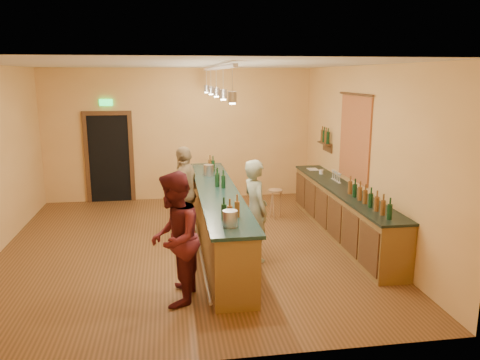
{
  "coord_description": "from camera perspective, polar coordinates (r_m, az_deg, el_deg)",
  "views": [
    {
      "loc": [
        -0.26,
        -8.01,
        3.02
      ],
      "look_at": [
        0.99,
        0.2,
        1.16
      ],
      "focal_mm": 35.0,
      "sensor_mm": 36.0,
      "label": 1
    }
  ],
  "objects": [
    {
      "name": "tasting_bar",
      "position": [
        8.4,
        -2.75,
        -4.08
      ],
      "size": [
        0.73,
        5.1,
        1.38
      ],
      "color": "brown",
      "rests_on": "floor"
    },
    {
      "name": "ceiling",
      "position": [
        8.01,
        -7.02,
        13.82
      ],
      "size": [
        6.5,
        7.0,
        0.02
      ],
      "primitive_type": "cube",
      "color": "silver",
      "rests_on": "wall_back"
    },
    {
      "name": "customer_a",
      "position": [
        6.31,
        -8.0,
        -7.11
      ],
      "size": [
        0.84,
        1.0,
        1.81
      ],
      "primitive_type": "imported",
      "rotation": [
        0.0,
        0.0,
        -1.77
      ],
      "color": "#59191E",
      "rests_on": "floor"
    },
    {
      "name": "customer_b",
      "position": [
        8.79,
        -6.68,
        -1.57
      ],
      "size": [
        0.79,
        1.12,
        1.76
      ],
      "primitive_type": "imported",
      "rotation": [
        0.0,
        0.0,
        -1.96
      ],
      "color": "#997A51",
      "rests_on": "floor"
    },
    {
      "name": "doorway",
      "position": [
        11.72,
        -15.65,
        2.86
      ],
      "size": [
        1.15,
        0.09,
        2.48
      ],
      "color": "black",
      "rests_on": "wall_back"
    },
    {
      "name": "wall_right",
      "position": [
        8.86,
        14.81,
        2.98
      ],
      "size": [
        0.02,
        7.0,
        3.2
      ],
      "primitive_type": "cube",
      "color": "tan",
      "rests_on": "floor"
    },
    {
      "name": "bottle_shelf",
      "position": [
        10.57,
        10.37,
        5.06
      ],
      "size": [
        0.17,
        0.55,
        0.54
      ],
      "color": "#432114",
      "rests_on": "wall_right"
    },
    {
      "name": "tapestry",
      "position": [
        9.18,
        13.8,
        4.94
      ],
      "size": [
        0.03,
        1.4,
        1.6
      ],
      "primitive_type": "cube",
      "color": "maroon",
      "rests_on": "wall_right"
    },
    {
      "name": "wall_back",
      "position": [
        11.6,
        -7.37,
        5.49
      ],
      "size": [
        6.5,
        0.02,
        3.2
      ],
      "primitive_type": "cube",
      "color": "tan",
      "rests_on": "floor"
    },
    {
      "name": "pendant_track",
      "position": [
        8.05,
        -2.92,
        12.34
      ],
      "size": [
        0.11,
        4.6,
        0.5
      ],
      "color": "silver",
      "rests_on": "ceiling"
    },
    {
      "name": "back_counter",
      "position": [
        9.16,
        12.36,
        -3.73
      ],
      "size": [
        0.6,
        4.55,
        1.27
      ],
      "color": "brown",
      "rests_on": "floor"
    },
    {
      "name": "floor",
      "position": [
        8.56,
        -6.44,
        -8.11
      ],
      "size": [
        7.0,
        7.0,
        0.0
      ],
      "primitive_type": "plane",
      "color": "#563618",
      "rests_on": "ground"
    },
    {
      "name": "bar_stool",
      "position": [
        10.07,
        4.33,
        -2.0
      ],
      "size": [
        0.31,
        0.31,
        0.63
      ],
      "rotation": [
        0.0,
        0.0,
        -0.05
      ],
      "color": "#955E43",
      "rests_on": "floor"
    },
    {
      "name": "wall_front",
      "position": [
        4.73,
        -5.12,
        -4.89
      ],
      "size": [
        6.5,
        0.02,
        3.2
      ],
      "primitive_type": "cube",
      "color": "tan",
      "rests_on": "floor"
    },
    {
      "name": "bartender",
      "position": [
        7.72,
        1.88,
        -3.72
      ],
      "size": [
        0.55,
        0.7,
        1.7
      ],
      "primitive_type": "imported",
      "rotation": [
        0.0,
        0.0,
        1.82
      ],
      "color": "gray",
      "rests_on": "floor"
    }
  ]
}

